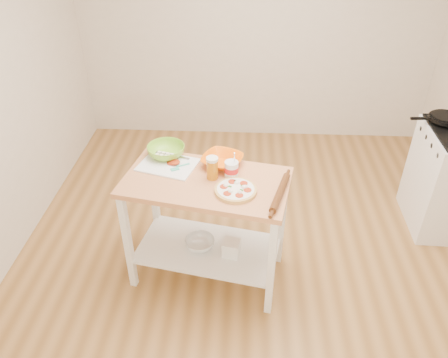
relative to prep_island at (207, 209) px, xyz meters
name	(u,v)px	position (x,y,z in m)	size (l,w,h in m)	color
room_shell	(263,114)	(0.38, 0.13, 0.70)	(4.04, 4.54, 2.74)	olive
prep_island	(207,209)	(0.00, 0.00, 0.00)	(1.24, 0.83, 0.90)	tan
skillet	(445,118)	(1.93, 0.90, 0.33)	(0.43, 0.27, 0.03)	black
pizza	(236,190)	(0.21, -0.13, 0.27)	(0.28, 0.28, 0.05)	#DFB25F
cutting_board	(168,164)	(-0.29, 0.18, 0.26)	(0.47, 0.40, 0.04)	white
spatula	(179,167)	(-0.20, 0.13, 0.27)	(0.13, 0.11, 0.01)	#3FBA9B
knife	(168,155)	(-0.31, 0.29, 0.27)	(0.27, 0.09, 0.01)	silver
orange_bowl	(222,161)	(0.10, 0.20, 0.29)	(0.29, 0.29, 0.07)	orange
green_bowl	(166,151)	(-0.32, 0.30, 0.30)	(0.28, 0.28, 0.09)	#7CBB2E
beer_pint	(212,168)	(0.04, 0.03, 0.34)	(0.08, 0.08, 0.17)	#B96C0D
yogurt_tub	(231,169)	(0.17, 0.06, 0.31)	(0.10, 0.10, 0.21)	white
rolling_pin	(280,193)	(0.50, -0.16, 0.28)	(0.05, 0.05, 0.41)	#552E13
shelf_glass_bowl	(200,243)	(-0.06, 0.01, -0.35)	(0.23, 0.23, 0.07)	silver
shelf_bin	(231,248)	(0.18, -0.06, -0.33)	(0.12, 0.12, 0.12)	white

